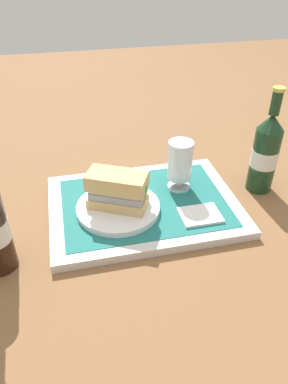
{
  "coord_description": "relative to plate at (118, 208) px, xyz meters",
  "views": [
    {
      "loc": [
        -0.15,
        -0.67,
        0.54
      ],
      "look_at": [
        0.0,
        0.0,
        0.05
      ],
      "focal_mm": 34.23,
      "sensor_mm": 36.0,
      "label": 1
    }
  ],
  "objects": [
    {
      "name": "ground_plane",
      "position": [
        0.06,
        0.02,
        -0.03
      ],
      "size": [
        3.0,
        3.0,
        0.0
      ],
      "primitive_type": "plane",
      "color": "brown"
    },
    {
      "name": "plate",
      "position": [
        0.0,
        0.0,
        0.0
      ],
      "size": [
        0.19,
        0.19,
        0.01
      ],
      "primitive_type": "cylinder",
      "color": "white",
      "rests_on": "placemat"
    },
    {
      "name": "sandwich",
      "position": [
        0.0,
        -0.0,
        0.05
      ],
      "size": [
        0.14,
        0.12,
        0.08
      ],
      "rotation": [
        0.0,
        0.0,
        -0.47
      ],
      "color": "tan",
      "rests_on": "plate"
    },
    {
      "name": "napkin_folded",
      "position": [
        0.18,
        -0.06,
        -0.0
      ],
      "size": [
        0.09,
        0.07,
        0.01
      ],
      "primitive_type": "cube",
      "color": "white",
      "rests_on": "placemat"
    },
    {
      "name": "beer_glass",
      "position": [
        0.16,
        0.06,
        0.06
      ],
      "size": [
        0.06,
        0.06,
        0.12
      ],
      "color": "silver",
      "rests_on": "placemat"
    },
    {
      "name": "placemat",
      "position": [
        0.06,
        0.02,
        -0.01
      ],
      "size": [
        0.38,
        0.27,
        0.0
      ],
      "primitive_type": "cube",
      "color": "#1E6B66",
      "rests_on": "tray"
    },
    {
      "name": "beer_bottle",
      "position": [
        0.37,
        0.04,
        0.08
      ],
      "size": [
        0.07,
        0.07,
        0.27
      ],
      "color": "#19381E",
      "rests_on": "ground_plane"
    },
    {
      "name": "tray",
      "position": [
        0.06,
        0.02,
        -0.02
      ],
      "size": [
        0.44,
        0.32,
        0.02
      ],
      "primitive_type": "cube",
      "color": "silver",
      "rests_on": "ground_plane"
    }
  ]
}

